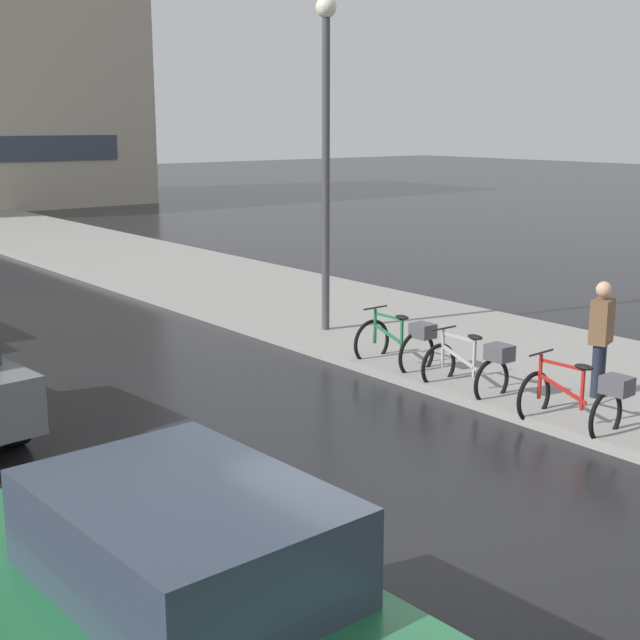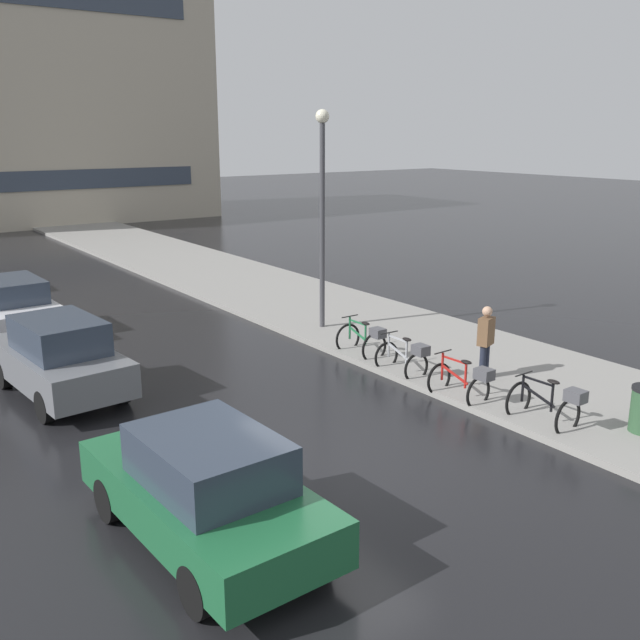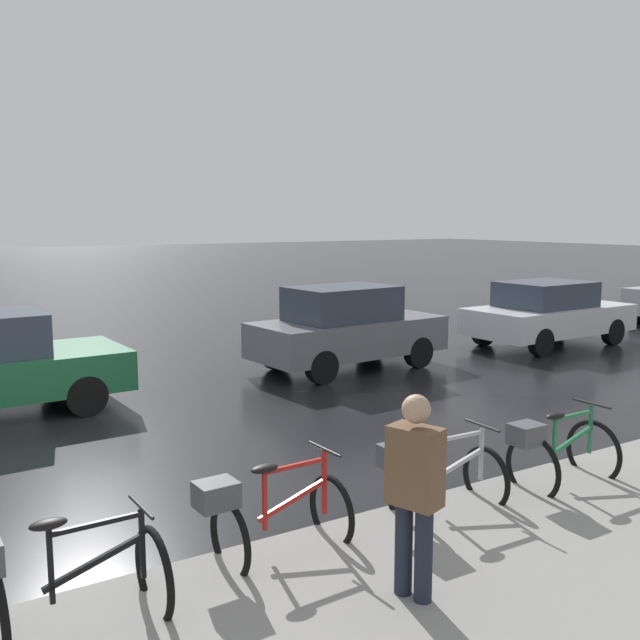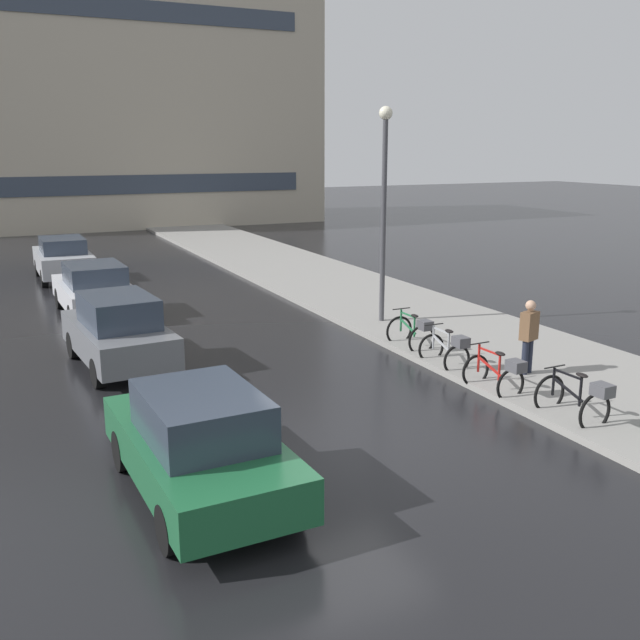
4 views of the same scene
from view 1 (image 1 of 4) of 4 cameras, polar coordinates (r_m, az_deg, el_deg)
The scene contains 8 objects.
ground_plane at distance 8.50m, azimuth 5.47°, elevation -14.56°, with size 140.00×140.00×0.00m, color black.
sidewalk_kerb at distance 19.48m, azimuth -2.15°, elevation 1.33°, with size 4.80×60.00×0.14m, color gray.
bicycle_second at distance 11.61m, azimuth 16.30°, elevation -4.89°, with size 0.74×1.39×0.98m.
bicycle_third at distance 12.78m, azimuth 9.74°, elevation -2.95°, with size 0.71×1.37×0.96m.
bicycle_farthest at distance 13.96m, azimuth 5.12°, elevation -1.47°, with size 0.76×1.35×0.97m.
car_green at distance 6.23m, azimuth -9.17°, elevation -17.10°, with size 2.00×4.30×1.61m.
pedestrian at distance 12.82m, azimuth 17.53°, elevation -0.99°, with size 0.46×0.35×1.75m.
streetlamp at distance 15.92m, azimuth 0.38°, elevation 11.94°, with size 0.36×0.36×5.95m.
Camera 1 is at (-5.29, -5.41, 3.87)m, focal length 50.00 mm.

